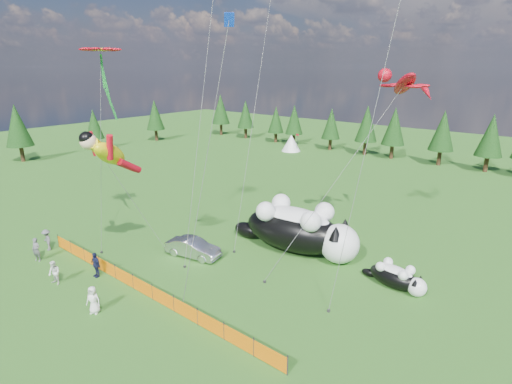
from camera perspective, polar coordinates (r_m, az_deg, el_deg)
ground at (r=28.40m, az=-10.81°, el=-11.66°), size 160.00×160.00×0.00m
safety_fence at (r=26.61m, az=-15.89°, el=-12.93°), size 22.06×0.06×1.10m
tree_line at (r=64.39m, az=21.21°, el=7.64°), size 90.00×4.00×8.00m
festival_tents at (r=57.59m, az=29.69°, el=2.83°), size 50.00×3.20×2.80m
cat_large at (r=30.77m, az=6.14°, el=-5.22°), size 10.84×4.55×3.92m
cat_small at (r=27.76m, az=19.47°, el=-11.33°), size 4.46×2.00×1.61m
car at (r=30.55m, az=-8.97°, el=-7.89°), size 4.50×2.38×1.41m
spectator_a at (r=33.55m, az=-28.89°, el=-7.23°), size 0.77×0.65×1.80m
spectator_b at (r=29.63m, az=-26.87°, el=-10.28°), size 0.86×0.57×1.65m
spectator_c at (r=29.49m, az=-21.94°, el=-9.59°), size 1.05×0.55×1.78m
spectator_d at (r=35.08m, az=-27.70°, el=-6.09°), size 1.19×0.76×1.72m
spectator_e at (r=25.56m, az=-22.23°, el=-14.09°), size 0.99×0.89×1.70m
superhero_kite at (r=28.20m, az=-20.14°, el=5.15°), size 5.47×6.26×10.39m
gecko_kite at (r=31.70m, az=20.45°, el=14.24°), size 6.95×14.94×17.20m
flower_kite at (r=30.99m, az=-21.34°, el=18.11°), size 3.11×3.34×15.02m
diamond_kite_a at (r=32.08m, az=-6.21°, el=25.32°), size 3.10×6.64×20.26m
diamond_kite_c at (r=21.05m, az=-4.39°, el=20.49°), size 2.64×2.66×16.53m
diamond_kite_d at (r=35.34m, az=1.98°, el=25.13°), size 2.92×8.37×21.43m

